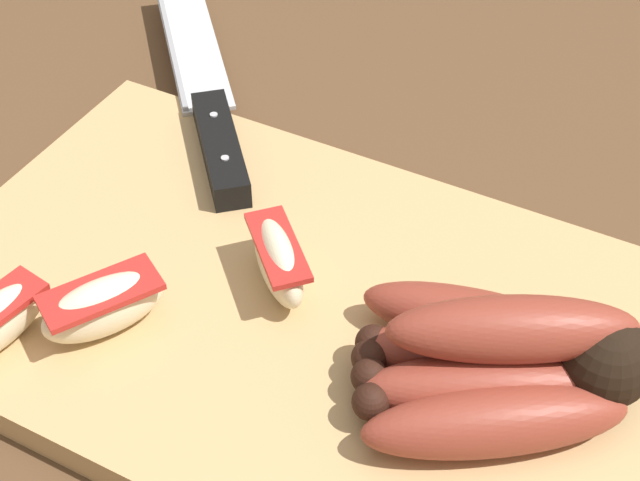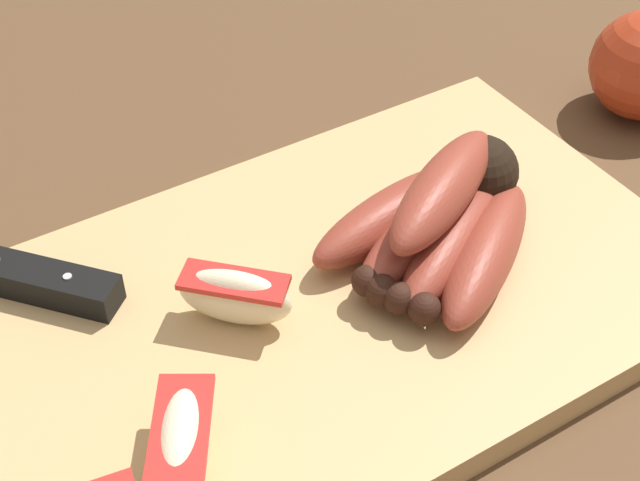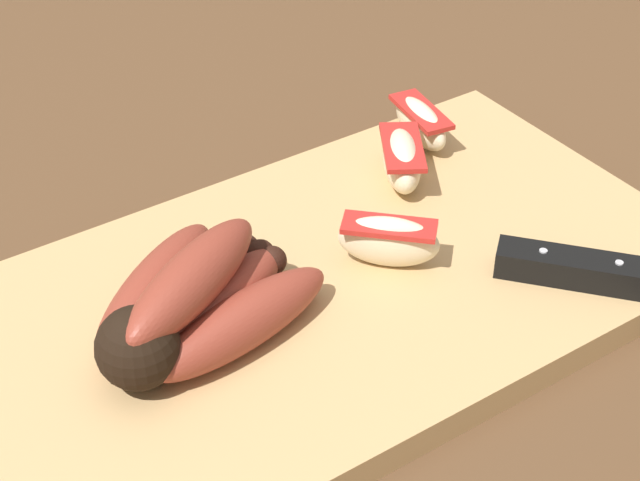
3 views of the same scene
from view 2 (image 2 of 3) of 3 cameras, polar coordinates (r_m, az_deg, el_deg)
name	(u,v)px [view 2 (image 2 of 3)]	position (r m, az deg, el deg)	size (l,w,h in m)	color
ground_plane	(311,323)	(0.53, -0.56, -5.10)	(6.00, 6.00, 0.00)	brown
cutting_board	(302,314)	(0.52, -1.11, -4.57)	(0.46, 0.26, 0.02)	tan
banana_bunch	(444,221)	(0.54, 7.70, 1.23)	(0.15, 0.13, 0.06)	black
apple_wedge_near	(235,296)	(0.50, -5.28, -3.42)	(0.06, 0.06, 0.04)	beige
apple_wedge_far	(183,441)	(0.44, -8.49, -12.16)	(0.06, 0.07, 0.03)	beige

